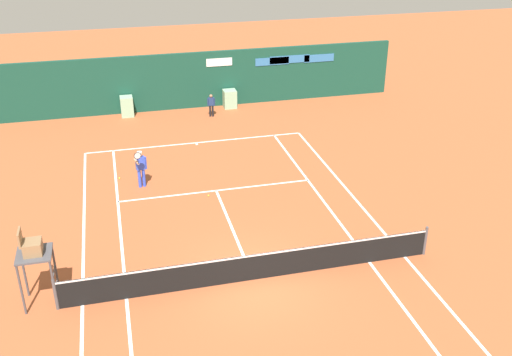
{
  "coord_description": "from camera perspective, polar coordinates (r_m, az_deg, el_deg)",
  "views": [
    {
      "loc": [
        -3.73,
        -15.05,
        11.22
      ],
      "look_at": [
        1.49,
        5.56,
        0.8
      ],
      "focal_mm": 41.39,
      "sensor_mm": 36.0,
      "label": 1
    }
  ],
  "objects": [
    {
      "name": "sponsor_back_wall",
      "position": [
        33.67,
        -7.33,
        9.16
      ],
      "size": [
        25.0,
        1.02,
        3.16
      ],
      "color": "#144233",
      "rests_on": "ground_plane"
    },
    {
      "name": "tennis_net",
      "position": [
        18.85,
        -0.25,
        -8.53
      ],
      "size": [
        12.1,
        0.1,
        1.07
      ],
      "color": "#4C4C51",
      "rests_on": "ground_plane"
    },
    {
      "name": "player_on_baseline",
      "position": [
        24.79,
        -11.09,
        1.15
      ],
      "size": [
        0.52,
        0.76,
        1.83
      ],
      "rotation": [
        0.0,
        0.0,
        3.35
      ],
      "color": "blue",
      "rests_on": "ground_plane"
    },
    {
      "name": "tennis_ball_by_sideline",
      "position": [
        26.08,
        -13.06,
        -0.02
      ],
      "size": [
        0.07,
        0.07,
        0.07
      ],
      "primitive_type": "sphere",
      "color": "#CCE033",
      "rests_on": "ground_plane"
    },
    {
      "name": "umpire_chair",
      "position": [
        18.37,
        -20.72,
        -6.85
      ],
      "size": [
        1.0,
        1.0,
        2.56
      ],
      "rotation": [
        0.0,
        0.0,
        -1.57
      ],
      "color": "#47474C",
      "rests_on": "ground_plane"
    },
    {
      "name": "ball_kid_right_post",
      "position": [
        32.46,
        -4.35,
        7.17
      ],
      "size": [
        0.42,
        0.2,
        1.26
      ],
      "rotation": [
        0.0,
        0.0,
        2.99
      ],
      "color": "black",
      "rests_on": "ground_plane"
    },
    {
      "name": "ground_plane",
      "position": [
        19.6,
        -0.65,
        -8.82
      ],
      "size": [
        80.0,
        80.0,
        0.01
      ],
      "color": "#A8512D"
    },
    {
      "name": "tennis_ball_mid_court",
      "position": [
        24.05,
        -4.62,
        -1.71
      ],
      "size": [
        0.07,
        0.07,
        0.07
      ],
      "primitive_type": "sphere",
      "color": "#CCE033",
      "rests_on": "ground_plane"
    }
  ]
}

